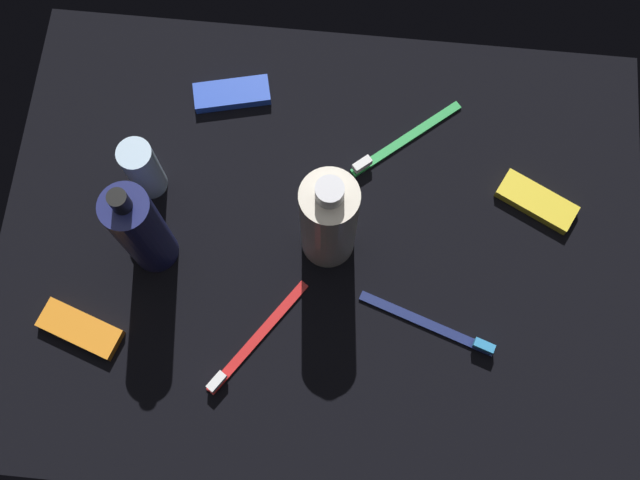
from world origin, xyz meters
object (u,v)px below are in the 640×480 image
(toothbrush_navy, at_px, (435,326))
(toothbrush_red, at_px, (252,343))
(lotion_bottle, at_px, (141,230))
(bodywash_bottle, at_px, (329,221))
(deodorant_stick, at_px, (143,169))
(snack_bar_orange, at_px, (80,329))
(snack_bar_blue, at_px, (232,94))
(toothbrush_green, at_px, (400,142))
(snack_bar_yellow, at_px, (537,202))

(toothbrush_navy, xyz_separation_m, toothbrush_red, (0.23, 0.04, 0.00))
(toothbrush_navy, bearing_deg, lotion_bottle, -10.21)
(lotion_bottle, relative_size, bodywash_bottle, 1.03)
(bodywash_bottle, xyz_separation_m, toothbrush_navy, (-0.14, 0.10, -0.08))
(deodorant_stick, distance_m, toothbrush_red, 0.26)
(bodywash_bottle, height_order, deodorant_stick, bodywash_bottle)
(snack_bar_orange, bearing_deg, toothbrush_red, -160.09)
(toothbrush_navy, bearing_deg, deodorant_stick, -22.19)
(lotion_bottle, distance_m, snack_bar_orange, 0.16)
(snack_bar_blue, bearing_deg, toothbrush_navy, 121.36)
(snack_bar_blue, bearing_deg, toothbrush_green, 154.71)
(bodywash_bottle, distance_m, snack_bar_blue, 0.26)
(deodorant_stick, relative_size, snack_bar_blue, 0.99)
(bodywash_bottle, bearing_deg, snack_bar_blue, -52.58)
(toothbrush_green, bearing_deg, toothbrush_red, 60.28)
(snack_bar_yellow, bearing_deg, toothbrush_green, 6.25)
(snack_bar_yellow, distance_m, snack_bar_orange, 0.61)
(snack_bar_blue, xyz_separation_m, snack_bar_orange, (0.15, 0.34, 0.00))
(lotion_bottle, bearing_deg, toothbrush_navy, 169.79)
(snack_bar_blue, bearing_deg, snack_bar_yellow, 150.81)
(toothbrush_red, xyz_separation_m, snack_bar_orange, (0.22, 0.00, 0.00))
(lotion_bottle, relative_size, toothbrush_navy, 1.17)
(toothbrush_green, xyz_separation_m, toothbrush_red, (0.17, 0.29, 0.00))
(toothbrush_navy, height_order, snack_bar_blue, toothbrush_navy)
(lotion_bottle, relative_size, toothbrush_green, 1.41)
(toothbrush_green, distance_m, snack_bar_yellow, 0.20)
(toothbrush_red, xyz_separation_m, snack_bar_blue, (0.07, -0.34, 0.00))
(snack_bar_orange, bearing_deg, toothbrush_navy, -155.02)
(lotion_bottle, height_order, toothbrush_navy, lotion_bottle)
(deodorant_stick, height_order, snack_bar_blue, deodorant_stick)
(bodywash_bottle, height_order, snack_bar_orange, bodywash_bottle)
(bodywash_bottle, distance_m, snack_bar_yellow, 0.29)
(toothbrush_green, relative_size, snack_bar_yellow, 1.40)
(snack_bar_yellow, bearing_deg, deodorant_stick, 29.01)
(snack_bar_blue, bearing_deg, snack_bar_orange, 53.31)
(lotion_bottle, height_order, bodywash_bottle, lotion_bottle)
(deodorant_stick, bearing_deg, toothbrush_red, 128.76)
(deodorant_stick, distance_m, snack_bar_yellow, 0.51)
(toothbrush_green, bearing_deg, snack_bar_orange, 37.54)
(toothbrush_navy, xyz_separation_m, snack_bar_blue, (0.30, -0.30, 0.00))
(deodorant_stick, xyz_separation_m, snack_bar_orange, (0.06, 0.20, -0.04))
(lotion_bottle, relative_size, snack_bar_orange, 1.96)
(bodywash_bottle, xyz_separation_m, snack_bar_orange, (0.30, 0.14, -0.08))
(toothbrush_red, distance_m, snack_bar_orange, 0.22)
(toothbrush_green, relative_size, toothbrush_navy, 0.83)
(bodywash_bottle, bearing_deg, toothbrush_green, -119.47)
(toothbrush_green, height_order, toothbrush_navy, same)
(bodywash_bottle, height_order, toothbrush_red, bodywash_bottle)
(toothbrush_red, height_order, snack_bar_orange, toothbrush_red)
(lotion_bottle, distance_m, toothbrush_red, 0.20)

